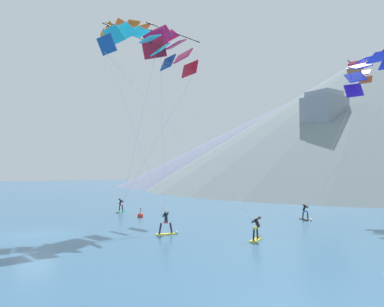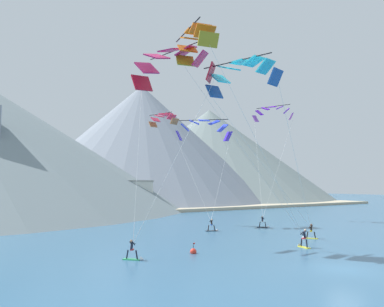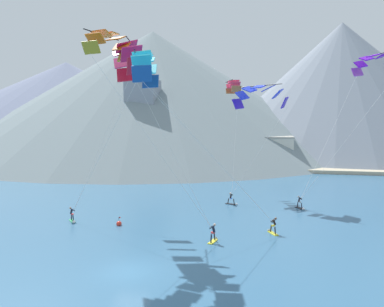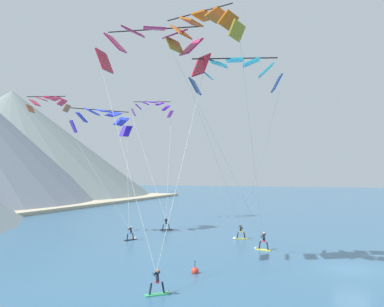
% 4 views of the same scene
% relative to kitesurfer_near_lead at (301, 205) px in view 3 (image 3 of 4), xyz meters
% --- Properties ---
extents(ground_plane, '(400.00, 400.00, 0.00)m').
position_rel_kitesurfer_near_lead_xyz_m(ground_plane, '(-14.06, -21.71, -0.45)').
color(ground_plane, '#336084').
extents(kitesurfer_near_lead, '(1.25, 1.69, 1.66)m').
position_rel_kitesurfer_near_lead_xyz_m(kitesurfer_near_lead, '(0.00, 0.00, 0.00)').
color(kitesurfer_near_lead, black).
rests_on(kitesurfer_near_lead, ground).
extents(kitesurfer_near_trail, '(1.77, 0.98, 1.65)m').
position_rel_kitesurfer_near_lead_xyz_m(kitesurfer_near_trail, '(-8.39, 0.65, 0.00)').
color(kitesurfer_near_trail, black).
rests_on(kitesurfer_near_trail, ground).
extents(kitesurfer_mid_center, '(0.82, 1.78, 1.81)m').
position_rel_kitesurfer_near_lead_xyz_m(kitesurfer_mid_center, '(-8.90, -13.97, 0.10)').
color(kitesurfer_mid_center, yellow).
rests_on(kitesurfer_mid_center, ground).
extents(kitesurfer_far_left, '(1.45, 1.57, 1.66)m').
position_rel_kitesurfer_near_lead_xyz_m(kitesurfer_far_left, '(-24.67, -10.54, 0.00)').
color(kitesurfer_far_left, '#33B266').
rests_on(kitesurfer_far_left, ground).
extents(kitesurfer_far_right, '(1.18, 1.72, 1.67)m').
position_rel_kitesurfer_near_lead_xyz_m(kitesurfer_far_right, '(-3.64, -10.50, 0.02)').
color(kitesurfer_far_right, yellow).
rests_on(kitesurfer_far_right, ground).
extents(parafoil_kite_near_lead, '(12.29, 10.09, 18.34)m').
position_rel_kitesurfer_near_lead_xyz_m(parafoil_kite_near_lead, '(9.60, 7.15, 17.96)').
color(parafoil_kite_near_lead, '#A647C0').
extents(parafoil_kite_near_trail, '(7.96, 8.95, 14.46)m').
position_rel_kitesurfer_near_lead_xyz_m(parafoil_kite_near_trail, '(-5.32, 6.83, 13.93)').
color(parafoil_kite_near_trail, '#381EC6').
extents(parafoil_kite_mid_center, '(11.96, 6.34, 18.00)m').
position_rel_kitesurfer_near_lead_xyz_m(parafoil_kite_mid_center, '(-19.56, -11.68, 17.94)').
color(parafoil_kite_mid_center, '#9F851C').
extents(parafoil_kite_far_left, '(8.51, 8.44, 18.00)m').
position_rel_kitesurfer_near_lead_xyz_m(parafoil_kite_far_left, '(-19.38, -7.38, 17.20)').
color(parafoil_kite_far_left, red).
extents(parafoil_kite_far_right, '(13.78, 7.76, 15.79)m').
position_rel_kitesurfer_near_lead_xyz_m(parafoil_kite_far_right, '(-15.49, -13.04, 15.46)').
color(parafoil_kite_far_right, navy).
extents(parafoil_kite_distant_high_outer, '(2.83, 5.40, 1.90)m').
position_rel_kitesurfer_near_lead_xyz_m(parafoil_kite_distant_high_outer, '(-9.41, 11.84, 15.70)').
color(parafoil_kite_distant_high_outer, '#BD6B38').
extents(race_marker_buoy, '(0.56, 0.56, 1.02)m').
position_rel_kitesurfer_near_lead_xyz_m(race_marker_buoy, '(-19.28, -10.82, -0.30)').
color(race_marker_buoy, red).
rests_on(race_marker_buoy, ground).
extents(shoreline_strip, '(180.00, 10.00, 0.70)m').
position_rel_kitesurfer_near_lead_xyz_m(shoreline_strip, '(-14.06, 34.93, -0.10)').
color(shoreline_strip, '#BCAD8E').
rests_on(shoreline_strip, ground).
extents(shore_building_harbour_front, '(7.92, 4.86, 6.27)m').
position_rel_kitesurfer_near_lead_xyz_m(shore_building_harbour_front, '(-37.53, 38.62, 2.70)').
color(shore_building_harbour_front, '#B7AD9E').
rests_on(shore_building_harbour_front, ground).
extents(shore_building_promenade_mid, '(7.40, 6.92, 6.90)m').
position_rel_kitesurfer_near_lead_xyz_m(shore_building_promenade_mid, '(-1.73, 39.29, 3.01)').
color(shore_building_promenade_mid, silver).
rests_on(shore_building_promenade_mid, ground).
extents(shore_building_quay_east, '(5.67, 6.06, 5.09)m').
position_rel_kitesurfer_near_lead_xyz_m(shore_building_quay_east, '(-52.80, 37.80, 2.10)').
color(shore_building_quay_east, beige).
rests_on(shore_building_quay_east, ground).
extents(highrise_tower, '(7.00, 7.00, 21.07)m').
position_rel_kitesurfer_near_lead_xyz_m(highrise_tower, '(-32.58, 38.09, 9.88)').
color(highrise_tower, gray).
rests_on(highrise_tower, ground).
extents(mountain_peak_central_summit, '(85.75, 85.75, 39.47)m').
position_rel_kitesurfer_near_lead_xyz_m(mountain_peak_central_summit, '(18.03, 74.95, 19.28)').
color(mountain_peak_central_summit, gray).
rests_on(mountain_peak_central_summit, ground).
extents(mountain_peak_east_shoulder, '(127.74, 127.74, 39.00)m').
position_rel_kitesurfer_near_lead_xyz_m(mountain_peak_east_shoulder, '(-40.77, 73.78, 19.05)').
color(mountain_peak_east_shoulder, gray).
rests_on(mountain_peak_east_shoulder, ground).
extents(mountain_peak_far_spur, '(125.64, 125.64, 30.93)m').
position_rel_kitesurfer_near_lead_xyz_m(mountain_peak_far_spur, '(-75.35, 79.90, 15.01)').
color(mountain_peak_far_spur, slate).
rests_on(mountain_peak_far_spur, ground).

